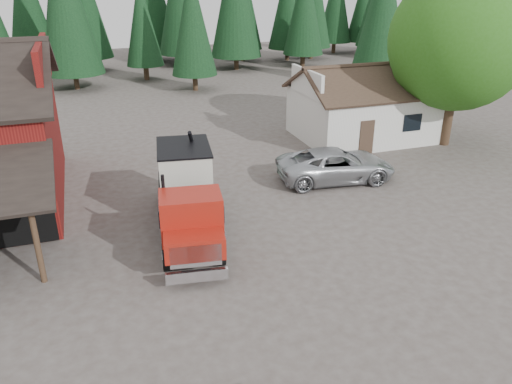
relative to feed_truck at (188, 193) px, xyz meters
name	(u,v)px	position (x,y,z in m)	size (l,w,h in m)	color
ground	(219,284)	(0.14, -4.02, -1.73)	(120.00, 120.00, 0.00)	#4A403A
farmhouse	(364,111)	(13.14, 8.97, -0.06)	(8.60, 6.42, 4.65)	silver
deciduous_tree	(460,45)	(17.15, 5.95, 4.18)	(8.00, 8.00, 10.20)	#382619
conifer_backdrop	(116,71)	(0.14, 37.98, -1.73)	(76.00, 16.00, 16.00)	black
near_pine_b	(192,21)	(6.14, 25.98, 4.16)	(3.96, 3.96, 10.40)	#382619
near_pine_c	(383,7)	(22.14, 21.98, 5.17)	(4.84, 4.84, 12.40)	#382619
near_pine_d	(65,2)	(-3.86, 29.98, 5.67)	(5.28, 5.28, 13.40)	#382619
feed_truck	(188,193)	(0.00, 0.00, 0.00)	(3.35, 8.41, 3.69)	black
silver_car	(336,165)	(8.14, 2.96, -0.91)	(2.72, 5.90, 1.64)	#B6BABF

